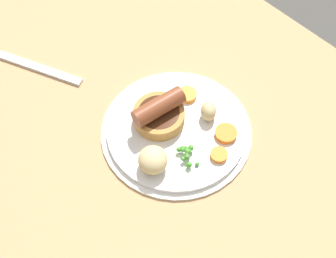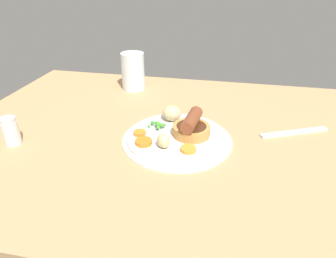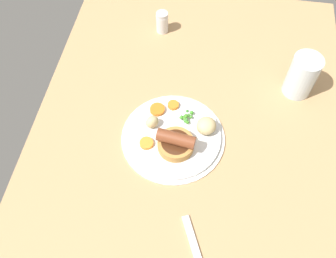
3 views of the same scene
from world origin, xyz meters
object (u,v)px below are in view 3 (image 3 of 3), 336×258
sausage_pudding (176,143)px  carrot_slice_0 (157,110)px  carrot_slice_1 (173,105)px  salt_shaker (162,22)px  dinner_plate (173,137)px  carrot_slice_3 (147,143)px  potato_chunk_0 (152,122)px  potato_chunk_1 (206,127)px  fork (197,256)px  drinking_glass (302,76)px  pea_pile (186,117)px

sausage_pudding → carrot_slice_0: (9.91, 6.20, -1.60)cm
carrot_slice_1 → salt_shaker: (28.50, 7.59, 1.47)cm
dinner_plate → carrot_slice_0: bearing=37.1°
sausage_pudding → carrot_slice_3: size_ratio=2.80×
carrot_slice_0 → carrot_slice_3: (-10.27, 0.94, -0.02)cm
potato_chunk_0 → potato_chunk_1: (0.42, -13.43, 0.30)cm
potato_chunk_1 → carrot_slice_3: 15.18cm
dinner_plate → carrot_slice_3: carrot_slice_3 is taller
fork → drinking_glass: (48.15, -21.49, 5.73)cm
potato_chunk_0 → carrot_slice_3: size_ratio=1.02×
potato_chunk_1 → drinking_glass: bearing=-52.3°
potato_chunk_0 → salt_shaker: size_ratio=0.52×
sausage_pudding → carrot_slice_0: size_ratio=2.47×
fork → pea_pile: bearing=-12.7°
potato_chunk_1 → carrot_slice_0: potato_chunk_1 is taller
sausage_pudding → salt_shaker: sausage_pudding is taller
carrot_slice_0 → salt_shaker: salt_shaker is taller
dinner_plate → pea_pile: bearing=-26.2°
potato_chunk_1 → carrot_slice_3: size_ratio=1.49×
carrot_slice_1 → salt_shaker: bearing=14.9°
potato_chunk_1 → carrot_slice_1: 11.18cm
potato_chunk_1 → carrot_slice_0: bearing=71.7°
potato_chunk_0 → fork: 33.57cm
carrot_slice_3 → drinking_glass: 44.04cm
drinking_glass → carrot_slice_0: bearing=110.6°
sausage_pudding → drinking_glass: size_ratio=0.79×
potato_chunk_0 → sausage_pudding: bearing=-127.9°
pea_pile → carrot_slice_3: pea_pile is taller
carrot_slice_0 → salt_shaker: 30.82cm
potato_chunk_1 → carrot_slice_1: bearing=55.1°
potato_chunk_1 → salt_shaker: 38.62cm
drinking_glass → salt_shaker: drinking_glass is taller
pea_pile → fork: (-33.07, -6.77, -2.19)cm
carrot_slice_3 → drinking_glass: (23.76, -36.84, 4.18)cm
dinner_plate → carrot_slice_0: 8.55cm
pea_pile → drinking_glass: 32.23cm
carrot_slice_1 → carrot_slice_3: 13.22cm
pea_pile → carrot_slice_3: bearing=135.3°
pea_pile → drinking_glass: bearing=-61.9°
dinner_plate → drinking_glass: (20.24, -30.80, 5.46)cm
drinking_glass → salt_shaker: (17.06, 39.65, -2.73)cm
carrot_slice_3 → salt_shaker: 40.95cm
dinner_plate → salt_shaker: 38.43cm
fork → potato_chunk_0: bearing=2.1°
potato_chunk_1 → drinking_glass: size_ratio=0.42×
dinner_plate → salt_shaker: bearing=13.4°
pea_pile → carrot_slice_1: size_ratio=1.58×
sausage_pudding → salt_shaker: bearing=-68.6°
pea_pile → carrot_slice_1: 5.30cm
carrot_slice_3 → fork: 28.86cm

